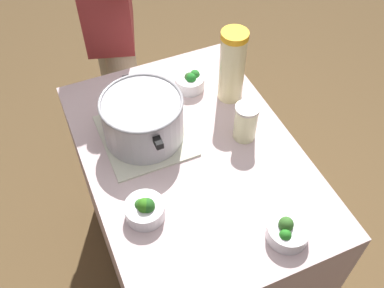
{
  "coord_description": "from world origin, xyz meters",
  "views": [
    {
      "loc": [
        -0.89,
        0.39,
        2.1
      ],
      "look_at": [
        0.0,
        0.0,
        0.95
      ],
      "focal_mm": 41.61,
      "sensor_mm": 36.0,
      "label": 1
    }
  ],
  "objects_px": {
    "cooking_pot": "(143,118)",
    "mason_jar": "(246,122)",
    "lemonade_pitcher": "(232,66)",
    "broccoli_bowl_front": "(287,231)",
    "broccoli_bowl_back": "(190,81)",
    "broccoli_bowl_center": "(145,209)",
    "person_cook": "(110,23)"
  },
  "relations": [
    {
      "from": "lemonade_pitcher",
      "to": "broccoli_bowl_back",
      "type": "distance_m",
      "value": 0.2
    },
    {
      "from": "mason_jar",
      "to": "broccoli_bowl_back",
      "type": "height_order",
      "value": "mason_jar"
    },
    {
      "from": "mason_jar",
      "to": "broccoli_bowl_front",
      "type": "bearing_deg",
      "value": 170.03
    },
    {
      "from": "broccoli_bowl_front",
      "to": "broccoli_bowl_back",
      "type": "distance_m",
      "value": 0.72
    },
    {
      "from": "mason_jar",
      "to": "person_cook",
      "type": "height_order",
      "value": "person_cook"
    },
    {
      "from": "cooking_pot",
      "to": "broccoli_bowl_center",
      "type": "bearing_deg",
      "value": 160.99
    },
    {
      "from": "mason_jar",
      "to": "person_cook",
      "type": "bearing_deg",
      "value": 17.7
    },
    {
      "from": "cooking_pot",
      "to": "mason_jar",
      "type": "xyz_separation_m",
      "value": [
        -0.14,
        -0.33,
        -0.02
      ]
    },
    {
      "from": "cooking_pot",
      "to": "broccoli_bowl_center",
      "type": "distance_m",
      "value": 0.33
    },
    {
      "from": "broccoli_bowl_back",
      "to": "person_cook",
      "type": "relative_size",
      "value": 0.07
    },
    {
      "from": "broccoli_bowl_center",
      "to": "person_cook",
      "type": "distance_m",
      "value": 0.98
    },
    {
      "from": "cooking_pot",
      "to": "broccoli_bowl_back",
      "type": "xyz_separation_m",
      "value": [
        0.17,
        -0.25,
        -0.06
      ]
    },
    {
      "from": "lemonade_pitcher",
      "to": "cooking_pot",
      "type": "bearing_deg",
      "value": 100.36
    },
    {
      "from": "lemonade_pitcher",
      "to": "mason_jar",
      "type": "xyz_separation_m",
      "value": [
        -0.21,
        0.05,
        -0.08
      ]
    },
    {
      "from": "broccoli_bowl_center",
      "to": "broccoli_bowl_back",
      "type": "distance_m",
      "value": 0.6
    },
    {
      "from": "person_cook",
      "to": "broccoli_bowl_center",
      "type": "bearing_deg",
      "value": 169.49
    },
    {
      "from": "cooking_pot",
      "to": "lemonade_pitcher",
      "type": "distance_m",
      "value": 0.38
    },
    {
      "from": "lemonade_pitcher",
      "to": "mason_jar",
      "type": "bearing_deg",
      "value": 167.53
    },
    {
      "from": "broccoli_bowl_front",
      "to": "broccoli_bowl_back",
      "type": "bearing_deg",
      "value": 0.38
    },
    {
      "from": "cooking_pot",
      "to": "mason_jar",
      "type": "relative_size",
      "value": 2.45
    },
    {
      "from": "broccoli_bowl_back",
      "to": "mason_jar",
      "type": "bearing_deg",
      "value": -166.37
    },
    {
      "from": "lemonade_pitcher",
      "to": "mason_jar",
      "type": "height_order",
      "value": "lemonade_pitcher"
    },
    {
      "from": "cooking_pot",
      "to": "lemonade_pitcher",
      "type": "bearing_deg",
      "value": -79.64
    },
    {
      "from": "broccoli_bowl_back",
      "to": "broccoli_bowl_center",
      "type": "bearing_deg",
      "value": 143.42
    },
    {
      "from": "broccoli_bowl_front",
      "to": "cooking_pot",
      "type": "bearing_deg",
      "value": 25.06
    },
    {
      "from": "lemonade_pitcher",
      "to": "mason_jar",
      "type": "distance_m",
      "value": 0.23
    },
    {
      "from": "mason_jar",
      "to": "broccoli_bowl_center",
      "type": "height_order",
      "value": "mason_jar"
    },
    {
      "from": "mason_jar",
      "to": "broccoli_bowl_center",
      "type": "xyz_separation_m",
      "value": [
        -0.17,
        0.43,
        -0.04
      ]
    },
    {
      "from": "lemonade_pitcher",
      "to": "broccoli_bowl_front",
      "type": "relative_size",
      "value": 2.31
    },
    {
      "from": "broccoli_bowl_front",
      "to": "person_cook",
      "type": "height_order",
      "value": "person_cook"
    },
    {
      "from": "broccoli_bowl_center",
      "to": "person_cook",
      "type": "bearing_deg",
      "value": -10.51
    },
    {
      "from": "cooking_pot",
      "to": "lemonade_pitcher",
      "type": "relative_size",
      "value": 1.21
    }
  ]
}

